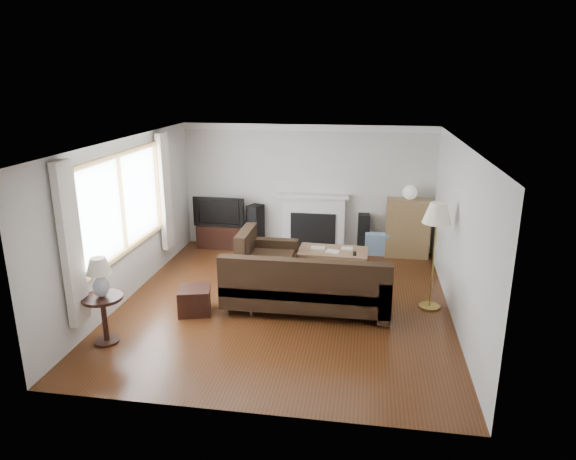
% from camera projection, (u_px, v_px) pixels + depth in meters
% --- Properties ---
extents(room, '(5.10, 5.60, 2.54)m').
position_uv_depth(room, '(285.00, 226.00, 7.65)').
color(room, '#4C2611').
rests_on(room, ground).
extents(window, '(0.12, 2.74, 1.54)m').
position_uv_depth(window, '(123.00, 204.00, 7.74)').
color(window, olive).
rests_on(window, room).
extents(curtain_near, '(0.10, 0.35, 2.10)m').
position_uv_depth(curtain_near, '(71.00, 245.00, 6.33)').
color(curtain_near, silver).
rests_on(curtain_near, room).
extents(curtain_far, '(0.10, 0.35, 2.10)m').
position_uv_depth(curtain_far, '(165.00, 192.00, 9.21)').
color(curtain_far, silver).
rests_on(curtain_far, room).
extents(fireplace, '(1.40, 0.26, 1.15)m').
position_uv_depth(fireplace, '(313.00, 222.00, 10.32)').
color(fireplace, white).
rests_on(fireplace, room).
extents(tv_stand, '(0.94, 0.42, 0.47)m').
position_uv_depth(tv_stand, '(221.00, 236.00, 10.56)').
color(tv_stand, black).
rests_on(tv_stand, ground).
extents(television, '(1.05, 0.14, 0.60)m').
position_uv_depth(television, '(220.00, 211.00, 10.41)').
color(television, black).
rests_on(television, tv_stand).
extents(speaker_left, '(0.35, 0.37, 0.91)m').
position_uv_depth(speaker_left, '(256.00, 227.00, 10.42)').
color(speaker_left, black).
rests_on(speaker_left, ground).
extents(speaker_right, '(0.24, 0.28, 0.80)m').
position_uv_depth(speaker_right, '(363.00, 234.00, 10.13)').
color(speaker_right, black).
rests_on(speaker_right, ground).
extents(bookshelf, '(0.83, 0.39, 1.14)m').
position_uv_depth(bookshelf, '(408.00, 228.00, 9.93)').
color(bookshelf, olive).
rests_on(bookshelf, ground).
extents(globe_lamp, '(0.27, 0.27, 0.27)m').
position_uv_depth(globe_lamp, '(410.00, 192.00, 9.73)').
color(globe_lamp, white).
rests_on(globe_lamp, bookshelf).
extents(sectional_sofa, '(2.68, 1.96, 0.87)m').
position_uv_depth(sectional_sofa, '(307.00, 283.00, 7.66)').
color(sectional_sofa, black).
rests_on(sectional_sofa, ground).
extents(coffee_table, '(1.24, 0.71, 0.47)m').
position_uv_depth(coffee_table, '(333.00, 263.00, 9.05)').
color(coffee_table, brown).
rests_on(coffee_table, ground).
extents(footstool, '(0.56, 0.56, 0.39)m').
position_uv_depth(footstool, '(194.00, 300.00, 7.64)').
color(footstool, black).
rests_on(footstool, ground).
extents(floor_lamp, '(0.52, 0.52, 1.65)m').
position_uv_depth(floor_lamp, '(434.00, 257.00, 7.61)').
color(floor_lamp, '#AF923C').
rests_on(floor_lamp, ground).
extents(side_table, '(0.53, 0.53, 0.66)m').
position_uv_depth(side_table, '(105.00, 319.00, 6.74)').
color(side_table, black).
rests_on(side_table, ground).
extents(table_lamp, '(0.32, 0.32, 0.52)m').
position_uv_depth(table_lamp, '(100.00, 278.00, 6.57)').
color(table_lamp, silver).
rests_on(table_lamp, side_table).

